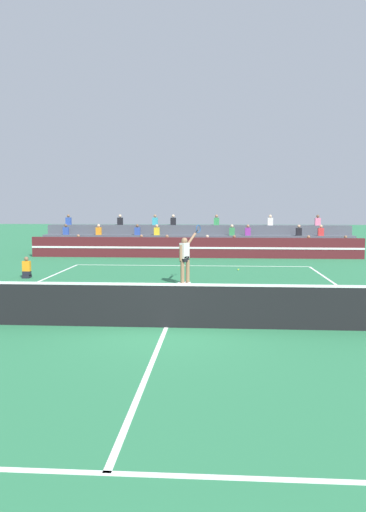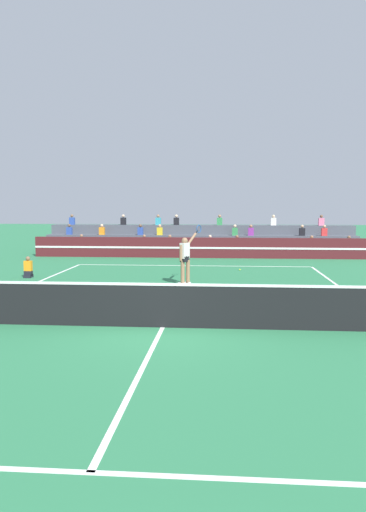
% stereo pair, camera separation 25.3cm
% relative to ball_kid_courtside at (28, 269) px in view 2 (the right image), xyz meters
% --- Properties ---
extents(ground_plane, '(120.00, 120.00, 0.00)m').
position_rel_ball_kid_courtside_xyz_m(ground_plane, '(6.30, -7.56, -0.33)').
color(ground_plane, '#2D7A4C').
extents(court_lines, '(11.10, 23.90, 0.01)m').
position_rel_ball_kid_courtside_xyz_m(court_lines, '(6.30, -7.56, -0.33)').
color(court_lines, white).
rests_on(court_lines, ground).
extents(tennis_net, '(12.00, 0.10, 1.10)m').
position_rel_ball_kid_courtside_xyz_m(tennis_net, '(6.30, -7.56, 0.21)').
color(tennis_net, '#2D6B38').
rests_on(tennis_net, ground).
extents(sponsor_banner_wall, '(18.00, 0.26, 1.10)m').
position_rel_ball_kid_courtside_xyz_m(sponsor_banner_wall, '(6.30, 7.87, 0.22)').
color(sponsor_banner_wall, '#51191E').
rests_on(sponsor_banner_wall, ground).
extents(bleacher_stand, '(18.11, 2.85, 2.28)m').
position_rel_ball_kid_courtside_xyz_m(bleacher_stand, '(6.30, 10.41, 0.32)').
color(bleacher_stand, '#4C515B').
rests_on(bleacher_stand, ground).
extents(ball_kid_courtside, '(0.30, 0.36, 0.84)m').
position_rel_ball_kid_courtside_xyz_m(ball_kid_courtside, '(0.00, 0.00, 0.00)').
color(ball_kid_courtside, black).
rests_on(ball_kid_courtside, ground).
extents(tennis_player, '(0.83, 1.24, 2.20)m').
position_rel_ball_kid_courtside_xyz_m(tennis_player, '(6.35, -1.24, 0.65)').
color(tennis_player, '#9E7051').
rests_on(tennis_player, ground).
extents(tennis_ball, '(0.07, 0.07, 0.07)m').
position_rel_ball_kid_courtside_xyz_m(tennis_ball, '(8.44, 2.83, -0.30)').
color(tennis_ball, '#C6DB33').
rests_on(tennis_ball, ground).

